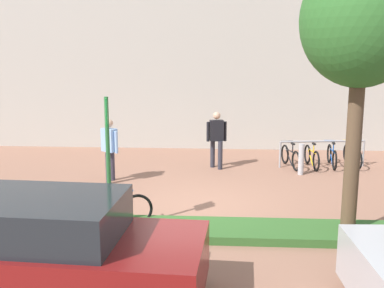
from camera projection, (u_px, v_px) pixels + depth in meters
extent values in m
plane|color=#936651|center=(200.00, 206.00, 10.71)|extent=(60.00, 60.00, 0.00)
cube|color=#B2ADA3|center=(210.00, 8.00, 16.67)|extent=(28.00, 1.20, 10.00)
cube|color=#336028|center=(220.00, 230.00, 9.05)|extent=(7.00, 1.10, 0.16)
cylinder|color=brown|center=(353.00, 156.00, 8.63)|extent=(0.28, 0.28, 3.16)
ellipsoid|color=#2D6628|center=(362.00, 20.00, 8.16)|extent=(2.15, 2.15, 2.37)
cylinder|color=#2D7238|center=(108.00, 166.00, 8.94)|extent=(0.08, 0.08, 2.66)
cube|color=#198C33|center=(106.00, 112.00, 8.74)|extent=(0.11, 0.36, 0.52)
cube|color=white|center=(106.00, 112.00, 8.74)|extent=(0.10, 0.30, 0.44)
torus|color=black|center=(86.00, 215.00, 9.15)|extent=(0.63, 0.31, 0.66)
torus|color=black|center=(137.00, 210.00, 9.47)|extent=(0.63, 0.31, 0.66)
cylinder|color=#194CA5|center=(111.00, 202.00, 9.27)|extent=(0.79, 0.35, 0.04)
cylinder|color=#194CA5|center=(117.00, 214.00, 9.35)|extent=(0.57, 0.26, 0.44)
cylinder|color=#194CA5|center=(102.00, 197.00, 9.18)|extent=(0.04, 0.04, 0.28)
cube|color=black|center=(101.00, 189.00, 9.15)|extent=(0.22, 0.15, 0.05)
cylinder|color=#194CA5|center=(130.00, 188.00, 9.34)|extent=(0.20, 0.40, 0.04)
cylinder|color=#99999E|center=(280.00, 155.00, 14.20)|extent=(0.06, 0.06, 0.80)
cylinder|color=#99999E|center=(363.00, 154.00, 14.37)|extent=(0.06, 0.06, 0.80)
cylinder|color=#99999E|center=(323.00, 141.00, 14.21)|extent=(2.59, 0.40, 0.06)
torus|color=black|center=(296.00, 161.00, 13.81)|extent=(0.19, 0.60, 0.61)
torus|color=black|center=(285.00, 154.00, 14.72)|extent=(0.19, 0.60, 0.61)
cylinder|color=black|center=(291.00, 151.00, 14.22)|extent=(0.20, 0.76, 0.03)
cylinder|color=black|center=(289.00, 158.00, 14.36)|extent=(0.15, 0.55, 0.40)
cylinder|color=black|center=(293.00, 149.00, 14.04)|extent=(0.03, 0.03, 0.26)
cube|color=black|center=(293.00, 144.00, 14.01)|extent=(0.11, 0.20, 0.05)
cylinder|color=black|center=(287.00, 141.00, 14.52)|extent=(0.39, 0.12, 0.04)
torus|color=black|center=(316.00, 161.00, 13.80)|extent=(0.11, 0.61, 0.61)
torus|color=black|center=(307.00, 154.00, 14.72)|extent=(0.11, 0.61, 0.61)
cylinder|color=gold|center=(312.00, 151.00, 14.22)|extent=(0.11, 0.77, 0.03)
cylinder|color=gold|center=(311.00, 158.00, 14.35)|extent=(0.09, 0.56, 0.40)
cylinder|color=gold|center=(314.00, 149.00, 14.03)|extent=(0.03, 0.03, 0.26)
cube|color=black|center=(314.00, 144.00, 14.00)|extent=(0.09, 0.19, 0.05)
cylinder|color=gold|center=(309.00, 141.00, 14.52)|extent=(0.39, 0.07, 0.04)
torus|color=black|center=(335.00, 160.00, 13.89)|extent=(0.09, 0.61, 0.61)
torus|color=black|center=(329.00, 154.00, 14.81)|extent=(0.09, 0.61, 0.61)
cylinder|color=#194CA5|center=(332.00, 150.00, 14.31)|extent=(0.08, 0.77, 0.03)
cylinder|color=#194CA5|center=(331.00, 157.00, 14.45)|extent=(0.06, 0.56, 0.40)
cylinder|color=#194CA5|center=(333.00, 148.00, 14.13)|extent=(0.03, 0.03, 0.26)
cube|color=black|center=(334.00, 143.00, 14.10)|extent=(0.08, 0.19, 0.05)
cylinder|color=#194CA5|center=(331.00, 141.00, 14.61)|extent=(0.39, 0.06, 0.04)
torus|color=black|center=(358.00, 160.00, 13.94)|extent=(0.11, 0.61, 0.61)
torus|color=black|center=(347.00, 153.00, 14.86)|extent=(0.11, 0.61, 0.61)
cylinder|color=gold|center=(353.00, 150.00, 14.36)|extent=(0.10, 0.77, 0.03)
cylinder|color=gold|center=(351.00, 157.00, 14.50)|extent=(0.08, 0.56, 0.40)
cylinder|color=gold|center=(355.00, 148.00, 14.18)|extent=(0.03, 0.03, 0.26)
cube|color=black|center=(355.00, 143.00, 14.15)|extent=(0.09, 0.19, 0.05)
cylinder|color=gold|center=(349.00, 140.00, 14.67)|extent=(0.39, 0.07, 0.04)
cylinder|color=#ADADB2|center=(301.00, 159.00, 13.37)|extent=(0.16, 0.16, 0.90)
cylinder|color=#383342|center=(112.00, 165.00, 12.80)|extent=(0.14, 0.14, 0.85)
cylinder|color=#383342|center=(108.00, 168.00, 12.44)|extent=(0.14, 0.14, 0.85)
cube|color=#8CB2E5|center=(109.00, 140.00, 12.48)|extent=(0.47, 0.42, 0.62)
cylinder|color=#8CB2E5|center=(103.00, 140.00, 12.64)|extent=(0.09, 0.09, 0.59)
cylinder|color=#8CB2E5|center=(116.00, 142.00, 12.33)|extent=(0.09, 0.09, 0.59)
sphere|color=tan|center=(109.00, 123.00, 12.39)|extent=(0.22, 0.22, 0.22)
cylinder|color=#2D2D38|center=(213.00, 153.00, 14.26)|extent=(0.14, 0.14, 0.85)
cylinder|color=#2D2D38|center=(220.00, 155.00, 13.99)|extent=(0.14, 0.14, 0.85)
cube|color=black|center=(217.00, 130.00, 13.98)|extent=(0.44, 0.31, 0.62)
cylinder|color=black|center=(208.00, 132.00, 13.96)|extent=(0.09, 0.09, 0.59)
cylinder|color=black|center=(225.00, 131.00, 14.02)|extent=(0.09, 0.09, 0.59)
sphere|color=tan|center=(217.00, 116.00, 13.90)|extent=(0.22, 0.22, 0.22)
cube|color=maroon|center=(50.00, 262.00, 6.50)|extent=(4.40, 2.04, 0.76)
cube|color=#1E2328|center=(33.00, 217.00, 6.40)|extent=(2.49, 1.72, 0.56)
cylinder|color=black|center=(165.00, 259.00, 7.26)|extent=(0.65, 0.26, 0.64)
cylinder|color=black|center=(382.00, 266.00, 7.00)|extent=(0.65, 0.25, 0.64)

